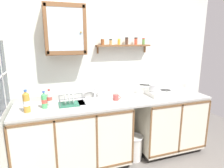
{
  "coord_description": "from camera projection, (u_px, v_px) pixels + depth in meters",
  "views": [
    {
      "loc": [
        -0.92,
        -2.22,
        1.82
      ],
      "look_at": [
        -0.05,
        0.39,
        1.18
      ],
      "focal_mm": 30.8,
      "sensor_mm": 36.0,
      "label": 1
    }
  ],
  "objects": [
    {
      "name": "back_wall",
      "position": [
        111.0,
        70.0,
        2.99
      ],
      "size": [
        3.46,
        0.07,
        2.68
      ],
      "color": "silver",
      "rests_on": "ground"
    },
    {
      "name": "lower_cabinet_run",
      "position": [
        74.0,
        138.0,
        2.69
      ],
      "size": [
        1.55,
        0.61,
        0.93
      ],
      "color": "black",
      "rests_on": "ground"
    },
    {
      "name": "lower_cabinet_run_right",
      "position": [
        168.0,
        123.0,
        3.17
      ],
      "size": [
        1.05,
        0.61,
        0.93
      ],
      "color": "black",
      "rests_on": "ground"
    },
    {
      "name": "countertop",
      "position": [
        118.0,
        101.0,
        2.78
      ],
      "size": [
        2.82,
        0.63,
        0.03
      ],
      "primitive_type": "cube",
      "color": "#B2B2AD",
      "rests_on": "lower_cabinet_run"
    },
    {
      "name": "backsplash",
      "position": [
        111.0,
        92.0,
        3.03
      ],
      "size": [
        2.82,
        0.02,
        0.08
      ],
      "primitive_type": "cube",
      "color": "#B2B2AD",
      "rests_on": "countertop"
    },
    {
      "name": "sink",
      "position": [
        96.0,
        102.0,
        2.72
      ],
      "size": [
        0.48,
        0.44,
        0.42
      ],
      "color": "silver",
      "rests_on": "countertop"
    },
    {
      "name": "hot_plate_stove",
      "position": [
        161.0,
        93.0,
        3.03
      ],
      "size": [
        0.41,
        0.33,
        0.07
      ],
      "color": "silver",
      "rests_on": "countertop"
    },
    {
      "name": "saucepan",
      "position": [
        155.0,
        87.0,
        3.0
      ],
      "size": [
        0.29,
        0.23,
        0.1
      ],
      "color": "silver",
      "rests_on": "hot_plate_stove"
    },
    {
      "name": "bottle_opaque_white_0",
      "position": [
        49.0,
        98.0,
        2.54
      ],
      "size": [
        0.07,
        0.07,
        0.22
      ],
      "color": "white",
      "rests_on": "countertop"
    },
    {
      "name": "bottle_juice_amber_1",
      "position": [
        26.0,
        102.0,
        2.3
      ],
      "size": [
        0.08,
        0.08,
        0.28
      ],
      "color": "gold",
      "rests_on": "countertop"
    },
    {
      "name": "bottle_soda_green_2",
      "position": [
        44.0,
        100.0,
        2.44
      ],
      "size": [
        0.07,
        0.07,
        0.22
      ],
      "color": "#4CB266",
      "rests_on": "countertop"
    },
    {
      "name": "dish_rack",
      "position": [
        71.0,
        102.0,
        2.59
      ],
      "size": [
        0.35,
        0.23,
        0.17
      ],
      "color": "#26664C",
      "rests_on": "countertop"
    },
    {
      "name": "mug",
      "position": [
        116.0,
        97.0,
        2.77
      ],
      "size": [
        0.1,
        0.1,
        0.09
      ],
      "color": "#B24C47",
      "rests_on": "countertop"
    },
    {
      "name": "wall_cabinet",
      "position": [
        65.0,
        30.0,
        2.51
      ],
      "size": [
        0.53,
        0.27,
        0.64
      ],
      "color": "brown"
    },
    {
      "name": "spice_shelf",
      "position": [
        123.0,
        44.0,
        2.87
      ],
      "size": [
        0.83,
        0.14,
        0.23
      ],
      "color": "brown"
    },
    {
      "name": "window",
      "position": [
        1.0,
        75.0,
        2.12
      ],
      "size": [
        0.03,
        0.61,
        0.8
      ],
      "color": "#262D38"
    },
    {
      "name": "trash_bin",
      "position": [
        134.0,
        147.0,
        2.96
      ],
      "size": [
        0.26,
        0.26,
        0.38
      ],
      "color": "silver",
      "rests_on": "ground"
    }
  ]
}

